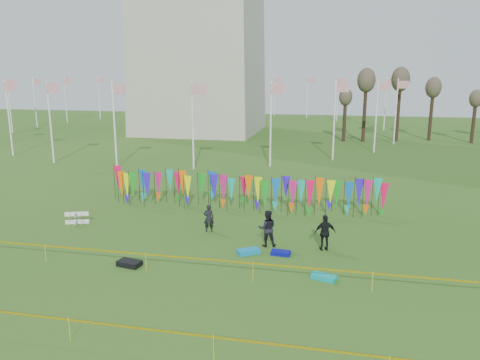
% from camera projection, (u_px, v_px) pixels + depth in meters
% --- Properties ---
extents(ground, '(160.00, 160.00, 0.00)m').
position_uv_depth(ground, '(197.00, 263.00, 22.12)').
color(ground, '#2A5718').
rests_on(ground, ground).
extents(flagpole_ring, '(57.40, 56.16, 8.00)m').
position_uv_depth(flagpole_ring, '(201.00, 105.00, 69.79)').
color(flagpole_ring, white).
rests_on(flagpole_ring, ground).
extents(banner_row, '(18.64, 0.64, 2.31)m').
position_uv_depth(banner_row, '(242.00, 188.00, 30.35)').
color(banner_row, black).
rests_on(banner_row, ground).
extents(caution_tape_near, '(26.00, 0.02, 0.90)m').
position_uv_depth(caution_tape_near, '(182.00, 258.00, 20.64)').
color(caution_tape_near, yellow).
rests_on(caution_tape_near, ground).
extents(caution_tape_far, '(26.00, 0.02, 0.90)m').
position_uv_depth(caution_tape_far, '(123.00, 327.00, 15.05)').
color(caution_tape_far, yellow).
rests_on(caution_tape_far, ground).
extents(box_kite, '(0.70, 0.70, 0.77)m').
position_uv_depth(box_kite, '(77.00, 218.00, 27.63)').
color(box_kite, red).
rests_on(box_kite, ground).
extents(person_left, '(0.66, 0.55, 1.59)m').
position_uv_depth(person_left, '(209.00, 218.00, 26.24)').
color(person_left, black).
rests_on(person_left, ground).
extents(person_mid, '(1.04, 0.78, 1.92)m').
position_uv_depth(person_mid, '(267.00, 228.00, 24.04)').
color(person_mid, black).
rests_on(person_mid, ground).
extents(person_right, '(1.22, 0.90, 1.85)m').
position_uv_depth(person_right, '(325.00, 233.00, 23.48)').
color(person_right, black).
rests_on(person_right, ground).
extents(kite_bag_turquoise, '(1.22, 1.07, 0.22)m').
position_uv_depth(kite_bag_turquoise, '(248.00, 251.00, 23.21)').
color(kite_bag_turquoise, '#0D85C7').
rests_on(kite_bag_turquoise, ground).
extents(kite_bag_blue, '(0.96, 0.54, 0.20)m').
position_uv_depth(kite_bag_blue, '(281.00, 253.00, 23.06)').
color(kite_bag_blue, '#090D98').
rests_on(kite_bag_blue, ground).
extents(kite_bag_black, '(1.18, 0.81, 0.25)m').
position_uv_depth(kite_bag_black, '(129.00, 263.00, 21.73)').
color(kite_bag_black, black).
rests_on(kite_bag_black, ground).
extents(kite_bag_teal, '(1.18, 0.83, 0.20)m').
position_uv_depth(kite_bag_teal, '(324.00, 277.00, 20.32)').
color(kite_bag_teal, '#0BA5A5').
rests_on(kite_bag_teal, ground).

